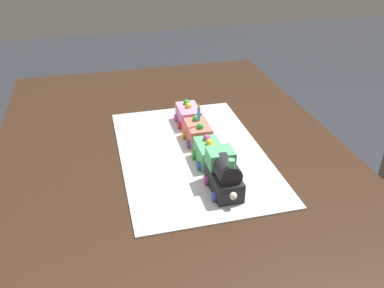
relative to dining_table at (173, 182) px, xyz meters
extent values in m
cube|color=#382316|center=(0.00, 0.00, 0.09)|extent=(1.40, 1.00, 0.03)
cube|color=#382316|center=(0.64, -0.44, -0.28)|extent=(0.07, 0.07, 0.71)
cube|color=#382316|center=(0.64, 0.44, -0.28)|extent=(0.07, 0.07, 0.71)
cube|color=gray|center=(-0.08, -0.71, -0.42)|extent=(0.04, 0.04, 0.42)
cube|color=silver|center=(-0.03, -0.05, 0.11)|extent=(0.60, 0.40, 0.00)
cube|color=#232328|center=(-0.21, -0.08, 0.14)|extent=(0.12, 0.06, 0.05)
cylinder|color=#232328|center=(-0.23, -0.08, 0.18)|extent=(0.07, 0.05, 0.05)
cube|color=#59CC7A|center=(-0.18, -0.08, 0.18)|extent=(0.06, 0.06, 0.04)
cylinder|color=#59CC7A|center=(-0.26, -0.08, 0.21)|extent=(0.02, 0.02, 0.03)
sphere|color=#F4EFCC|center=(-0.28, -0.08, 0.14)|extent=(0.02, 0.02, 0.02)
cylinder|color=orange|center=(-0.25, -0.12, 0.12)|extent=(0.02, 0.01, 0.02)
cylinder|color=#4C59D8|center=(-0.18, -0.12, 0.12)|extent=(0.02, 0.01, 0.02)
cylinder|color=#4C59D8|center=(-0.25, -0.05, 0.12)|extent=(0.02, 0.01, 0.02)
cylinder|color=#D84CB2|center=(-0.18, -0.05, 0.12)|extent=(0.02, 0.01, 0.02)
cube|color=#59CC7A|center=(-0.08, -0.08, 0.14)|extent=(0.10, 0.06, 0.06)
cylinder|color=green|center=(-0.11, -0.12, 0.12)|extent=(0.02, 0.01, 0.02)
cylinder|color=#4C59D8|center=(-0.06, -0.12, 0.12)|extent=(0.02, 0.01, 0.02)
cylinder|color=#4C59D8|center=(-0.11, -0.05, 0.12)|extent=(0.02, 0.01, 0.02)
cylinder|color=green|center=(-0.06, -0.05, 0.12)|extent=(0.02, 0.01, 0.02)
sphere|color=orange|center=(-0.11, -0.08, 0.17)|extent=(0.02, 0.02, 0.02)
sphere|color=yellow|center=(-0.08, -0.08, 0.17)|extent=(0.02, 0.02, 0.02)
sphere|color=#D84CB2|center=(-0.06, -0.08, 0.17)|extent=(0.02, 0.02, 0.02)
cube|color=#F27260|center=(0.03, -0.08, 0.14)|extent=(0.10, 0.06, 0.06)
cylinder|color=yellow|center=(0.01, -0.12, 0.12)|extent=(0.02, 0.01, 0.02)
cylinder|color=green|center=(0.06, -0.12, 0.12)|extent=(0.02, 0.01, 0.02)
cylinder|color=#4C59D8|center=(0.01, -0.05, 0.12)|extent=(0.02, 0.01, 0.02)
cylinder|color=orange|center=(0.06, -0.05, 0.12)|extent=(0.02, 0.01, 0.02)
sphere|color=green|center=(0.01, -0.08, 0.17)|extent=(0.02, 0.02, 0.02)
sphere|color=green|center=(0.06, -0.08, 0.17)|extent=(0.02, 0.02, 0.02)
cube|color=pink|center=(0.15, -0.08, 0.14)|extent=(0.10, 0.06, 0.06)
cylinder|color=yellow|center=(0.12, -0.12, 0.12)|extent=(0.02, 0.01, 0.02)
cylinder|color=yellow|center=(0.18, -0.12, 0.12)|extent=(0.02, 0.01, 0.02)
cylinder|color=red|center=(0.12, -0.05, 0.12)|extent=(0.02, 0.01, 0.02)
cylinder|color=#D84CB2|center=(0.18, -0.05, 0.12)|extent=(0.02, 0.01, 0.02)
sphere|color=yellow|center=(0.15, -0.08, 0.17)|extent=(0.02, 0.02, 0.02)
sphere|color=green|center=(0.18, -0.08, 0.17)|extent=(0.02, 0.02, 0.02)
cylinder|color=#4CA5E5|center=(0.03, -0.08, 0.20)|extent=(0.01, 0.01, 0.04)
cone|color=yellow|center=(0.03, -0.08, 0.23)|extent=(0.01, 0.01, 0.01)
camera|label=1|loc=(-0.99, 0.19, 0.72)|focal=38.43mm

